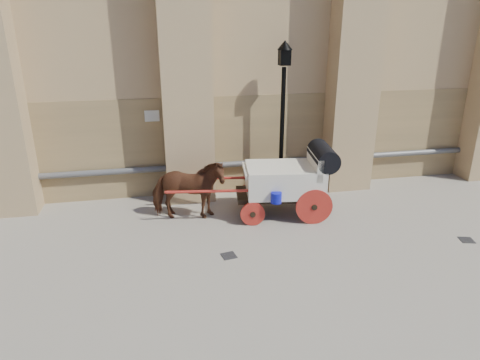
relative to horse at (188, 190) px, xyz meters
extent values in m
plane|color=gray|center=(1.18, -2.14, -0.84)|extent=(90.00, 90.00, 0.00)
cube|color=#9C8051|center=(3.18, 2.01, 0.66)|extent=(44.00, 0.35, 3.00)
cylinder|color=#59595B|center=(3.18, 1.74, 0.06)|extent=(42.00, 0.18, 0.18)
cube|color=beige|center=(-0.82, 1.83, 1.66)|extent=(0.42, 0.04, 0.32)
imported|color=brown|center=(0.00, 0.00, 0.00)|extent=(2.11, 1.23, 1.68)
cube|color=black|center=(2.51, -0.19, -0.24)|extent=(2.51, 1.40, 0.13)
cube|color=silver|center=(2.62, -0.20, 0.19)|extent=(2.23, 1.62, 0.76)
cube|color=silver|center=(3.42, -0.31, 0.62)|extent=(0.35, 1.36, 0.60)
cube|color=silver|center=(1.70, -0.07, 0.46)|extent=(0.54, 1.23, 0.11)
cylinder|color=black|center=(3.64, -0.34, 0.84)|extent=(0.79, 1.43, 0.61)
cylinder|color=#B0251C|center=(3.22, -0.96, -0.35)|extent=(0.98, 0.20, 0.98)
cylinder|color=#B0251C|center=(3.41, 0.37, -0.35)|extent=(0.98, 0.20, 0.98)
cylinder|color=#B0251C|center=(1.61, -0.74, -0.52)|extent=(0.65, 0.15, 0.65)
cylinder|color=#B0251C|center=(1.80, 0.59, -0.52)|extent=(0.65, 0.15, 0.65)
cylinder|color=#B0251C|center=(0.67, -0.43, 0.08)|extent=(2.59, 0.43, 0.08)
cylinder|color=#B0251C|center=(0.80, 0.54, 0.08)|extent=(2.59, 0.43, 0.08)
cylinder|color=#0D13B3|center=(2.19, -0.91, -0.03)|extent=(0.28, 0.28, 0.28)
cylinder|color=black|center=(2.93, 1.20, 1.10)|extent=(0.13, 0.13, 3.87)
cone|color=black|center=(2.93, 1.20, -0.65)|extent=(0.39, 0.39, 0.39)
cube|color=black|center=(2.93, 1.20, 3.30)|extent=(0.30, 0.30, 0.45)
cone|color=black|center=(2.93, 1.20, 3.62)|extent=(0.43, 0.43, 0.26)
cube|color=black|center=(0.72, -2.17, -0.83)|extent=(0.37, 0.37, 0.01)
cube|color=black|center=(6.62, -2.59, -0.83)|extent=(0.39, 0.39, 0.01)
camera|label=1|loc=(-0.72, -10.67, 4.25)|focal=32.00mm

